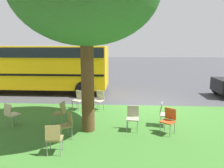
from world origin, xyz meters
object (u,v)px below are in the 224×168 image
chair_0 (99,99)px  chair_6 (11,113)px  chair_2 (54,137)px  chair_4 (60,111)px  chair_8 (79,98)px  chair_1 (169,119)px  chair_7 (133,116)px  chair_3 (164,113)px  chair_5 (67,123)px  school_bus (24,64)px

chair_0 → chair_6: (2.99, 2.25, 0.00)m
chair_0 → chair_2: bearing=80.1°
chair_2 → chair_4: (0.49, -2.21, 0.00)m
chair_4 → chair_8: size_ratio=1.00×
chair_0 → chair_1: (-2.67, 2.54, 0.00)m
chair_2 → chair_7: size_ratio=1.00×
chair_3 → chair_4: size_ratio=1.00×
chair_4 → chair_3: bearing=-178.5°
chair_5 → chair_8: same height
chair_1 → school_bus: 9.90m
chair_0 → chair_7: bearing=122.3°
chair_2 → chair_8: 4.18m
chair_4 → chair_5: 1.29m
chair_6 → school_bus: bearing=-69.4°
chair_2 → chair_0: bearing=-99.9°
chair_0 → school_bus: size_ratio=0.08×
chair_4 → chair_8: same height
chair_8 → chair_6: bearing=47.9°
chair_3 → chair_5: size_ratio=1.00×
chair_3 → chair_5: same height
chair_5 → chair_7: (-2.13, -0.80, 0.00)m
chair_7 → chair_0: bearing=-57.7°
chair_3 → chair_8: size_ratio=1.00×
chair_1 → chair_6: same height
chair_2 → chair_1: bearing=-154.4°
chair_4 → chair_5: size_ratio=1.00×
chair_0 → chair_5: same height
chair_2 → chair_3: size_ratio=1.00×
chair_2 → chair_4: same height
chair_0 → chair_1: 3.69m
chair_3 → chair_4: same height
chair_1 → chair_3: (0.05, -0.68, 0.00)m
chair_4 → chair_6: same height
chair_6 → chair_7: bearing=179.1°
chair_2 → school_bus: bearing=-59.9°
chair_6 → chair_4: bearing=-170.9°
chair_5 → chair_6: size_ratio=1.00×
chair_3 → chair_7: same height
chair_5 → school_bus: 8.03m
chair_0 → chair_6: same height
chair_8 → chair_2: bearing=93.1°
chair_1 → school_bus: size_ratio=0.08×
chair_4 → chair_5: (-0.56, 1.16, 0.00)m
chair_4 → chair_0: bearing=-121.8°
chair_4 → chair_8: bearing=-97.5°
chair_3 → chair_7: bearing=21.4°
chair_1 → chair_4: 3.93m
school_bus → chair_2: bearing=120.1°
chair_2 → chair_5: 1.05m
school_bus → chair_0: bearing=146.3°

